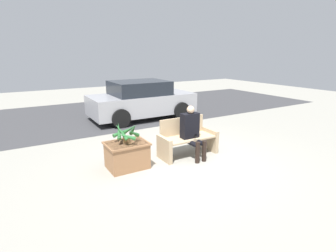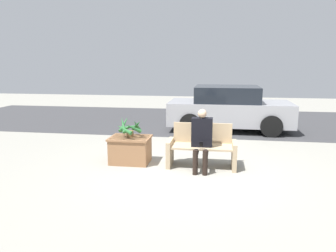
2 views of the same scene
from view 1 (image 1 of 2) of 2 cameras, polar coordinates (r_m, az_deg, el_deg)
name	(u,v)px [view 1 (image 1 of 2)]	position (r m, az deg, el deg)	size (l,w,h in m)	color
ground_plane	(189,163)	(6.07, 4.64, -8.02)	(30.00, 30.00, 0.00)	gray
road_surface	(106,113)	(11.35, -13.40, 2.82)	(20.00, 6.00, 0.01)	#38383A
bench	(187,139)	(6.44, 4.15, -2.80)	(1.44, 0.60, 0.90)	tan
person_seated	(192,130)	(6.21, 5.22, -0.86)	(0.43, 0.62, 1.24)	black
planter_box	(127,154)	(5.78, -8.91, -6.12)	(0.88, 0.68, 0.58)	#936642
potted_plant	(126,133)	(5.62, -9.09, -1.49)	(0.57, 0.58, 0.45)	brown
parked_car	(141,100)	(10.06, -5.82, 5.64)	(3.89, 1.98, 1.43)	#99999E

